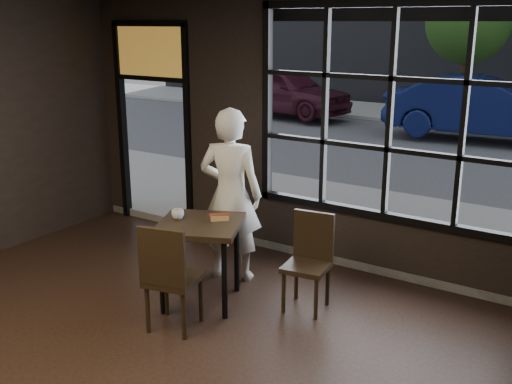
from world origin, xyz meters
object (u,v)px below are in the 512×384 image
Objects in this scene: chair_near at (174,275)px; man at (231,195)px; cafe_table at (201,262)px; navy_car at (482,107)px.

chair_near is 1.31m from man.
cafe_table is at bearing -91.34° from chair_near.
cafe_table is 0.20× the size of navy_car.
man is at bearing 74.90° from cafe_table.
navy_car is (0.24, 10.09, 0.38)m from cafe_table.
navy_car reaches higher than cafe_table.
navy_car is at bearing -104.43° from chair_near.
navy_car reaches higher than chair_near.
cafe_table is 0.56m from chair_near.
navy_car is (0.12, 10.63, 0.29)m from chair_near.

